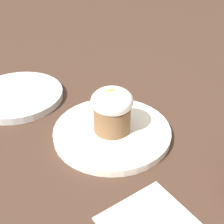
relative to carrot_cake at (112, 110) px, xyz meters
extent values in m
plane|color=#3D281E|center=(0.00, 0.00, -0.06)|extent=(4.00, 4.00, 0.00)
cylinder|color=white|center=(0.00, 0.00, -0.06)|extent=(0.24, 0.24, 0.02)
cylinder|color=brown|center=(0.00, 0.00, -0.02)|extent=(0.07, 0.07, 0.05)
ellipsoid|color=white|center=(0.00, 0.00, 0.02)|extent=(0.08, 0.08, 0.05)
cone|color=orange|center=(0.01, 0.00, 0.04)|extent=(0.02, 0.01, 0.01)
sphere|color=green|center=(0.00, 0.00, 0.04)|extent=(0.01, 0.01, 0.01)
cube|color=silver|center=(-0.04, -0.06, -0.05)|extent=(0.04, 0.08, 0.00)
ellipsoid|color=silver|center=(-0.02, -0.01, -0.05)|extent=(0.04, 0.04, 0.01)
cylinder|color=silver|center=(0.12, -0.24, -0.06)|extent=(0.22, 0.22, 0.02)
cube|color=white|center=(0.07, 0.21, -0.06)|extent=(0.13, 0.12, 0.00)
camera|label=1|loc=(0.27, 0.42, 0.34)|focal=50.00mm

